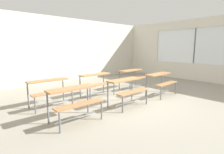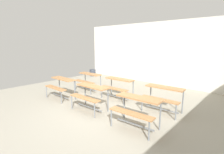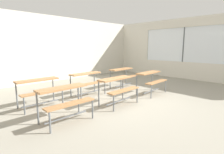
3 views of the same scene
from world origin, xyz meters
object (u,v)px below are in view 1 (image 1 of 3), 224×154
at_px(desk_bench_r0c0, 75,96).
at_px(desk_bench_r0c1, 127,86).
at_px(desk_bench_r1c2, 133,74).
at_px(desk_bench_r1c1, 97,80).
at_px(desk_bench_r1c0, 50,87).
at_px(desk_bench_r0c2, 161,79).

height_order(desk_bench_r0c0, desk_bench_r0c1, same).
bearing_deg(desk_bench_r1c2, desk_bench_r0c0, -161.52).
xyz_separation_m(desk_bench_r0c0, desk_bench_r1c2, (3.32, 1.29, 0.00)).
relative_size(desk_bench_r0c1, desk_bench_r1c1, 1.00).
bearing_deg(desk_bench_r1c1, desk_bench_r0c1, -89.59).
xyz_separation_m(desk_bench_r1c0, desk_bench_r1c1, (1.60, 0.01, 0.00)).
bearing_deg(desk_bench_r1c2, desk_bench_r0c2, -94.71).
height_order(desk_bench_r0c0, desk_bench_r1c1, same).
relative_size(desk_bench_r0c1, desk_bench_r1c0, 1.01).
bearing_deg(desk_bench_r0c0, desk_bench_r1c2, 21.31).
relative_size(desk_bench_r0c0, desk_bench_r0c2, 0.98).
bearing_deg(desk_bench_r1c0, desk_bench_r1c2, 0.27).
bearing_deg(desk_bench_r0c2, desk_bench_r0c0, 176.44).
bearing_deg(desk_bench_r0c1, desk_bench_r1c0, 139.40).
xyz_separation_m(desk_bench_r0c2, desk_bench_r1c2, (0.05, 1.32, 0.00)).
xyz_separation_m(desk_bench_r1c1, desk_bench_r1c2, (1.73, -0.03, 0.00)).
relative_size(desk_bench_r0c1, desk_bench_r1c2, 0.99).
height_order(desk_bench_r1c1, desk_bench_r1c2, same).
distance_m(desk_bench_r0c2, desk_bench_r1c0, 3.55).
distance_m(desk_bench_r1c1, desk_bench_r1c2, 1.73).
xyz_separation_m(desk_bench_r0c2, desk_bench_r1c0, (-3.29, 1.34, 0.00)).
xyz_separation_m(desk_bench_r0c1, desk_bench_r1c2, (1.69, 1.31, 0.00)).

